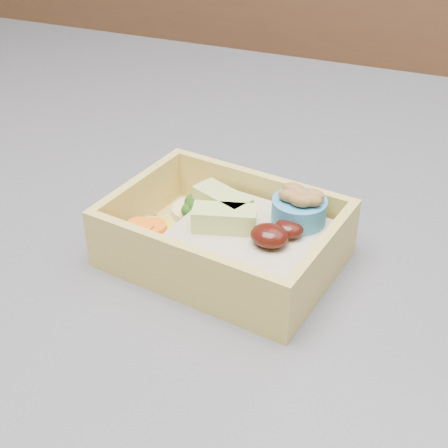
% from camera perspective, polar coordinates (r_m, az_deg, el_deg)
% --- Properties ---
extents(bento_box, '(0.19, 0.15, 0.06)m').
position_cam_1_polar(bento_box, '(0.49, 0.67, -1.20)').
color(bento_box, '#CEB555').
rests_on(bento_box, island).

